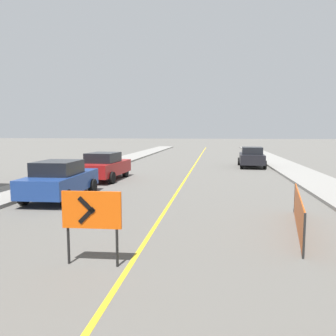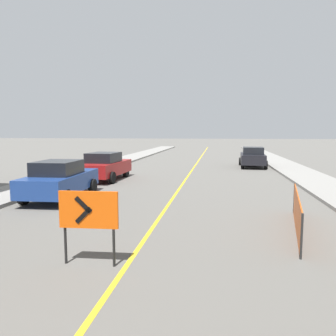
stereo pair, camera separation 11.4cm
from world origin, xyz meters
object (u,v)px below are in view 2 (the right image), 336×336
Objects in this scene: arrow_barricade_primary at (88,213)px; parked_car_curb_mid at (105,166)px; parked_car_curb_near at (60,180)px; parked_car_curb_far at (253,157)px.

arrow_barricade_primary is 0.36× the size of parked_car_curb_mid.
parked_car_curb_mid reaches higher than arrow_barricade_primary.
parked_car_curb_near is 16.56m from parked_car_curb_far.
arrow_barricade_primary is 20.82m from parked_car_curb_far.
parked_car_curb_mid and parked_car_curb_far have the same top height.
parked_car_curb_mid is at bearing 87.69° from parked_car_curb_near.
arrow_barricade_primary is at bearing -101.75° from parked_car_curb_far.
parked_car_curb_mid is 1.00× the size of parked_car_curb_far.
parked_car_curb_mid is 12.41m from parked_car_curb_far.
parked_car_curb_near is 1.00× the size of parked_car_curb_mid.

